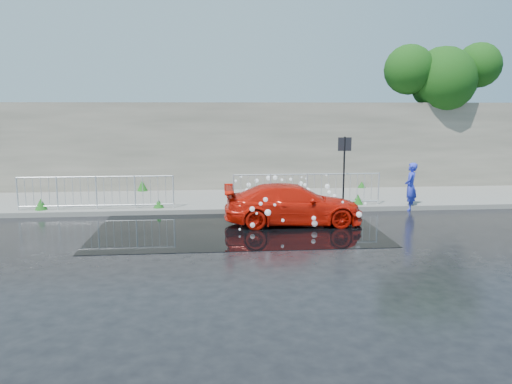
{
  "coord_description": "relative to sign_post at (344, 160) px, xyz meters",
  "views": [
    {
      "loc": [
        -0.21,
        -13.15,
        3.46
      ],
      "look_at": [
        1.07,
        1.23,
        1.0
      ],
      "focal_mm": 35.0,
      "sensor_mm": 36.0,
      "label": 1
    }
  ],
  "objects": [
    {
      "name": "curb",
      "position": [
        -4.2,
        -0.1,
        -1.64
      ],
      "size": [
        30.0,
        0.25,
        0.16
      ],
      "primitive_type": "cube",
      "color": "gray",
      "rests_on": "ground"
    },
    {
      "name": "pavement",
      "position": [
        -4.2,
        1.9,
        -1.65
      ],
      "size": [
        30.0,
        4.0,
        0.15
      ],
      "primitive_type": "cube",
      "color": "gray",
      "rests_on": "ground"
    },
    {
      "name": "ground",
      "position": [
        -4.2,
        -3.1,
        -1.72
      ],
      "size": [
        90.0,
        90.0,
        0.0
      ],
      "primitive_type": "plane",
      "color": "black",
      "rests_on": "ground"
    },
    {
      "name": "person",
      "position": [
        2.3,
        -0.1,
        -0.91
      ],
      "size": [
        0.64,
        0.71,
        1.62
      ],
      "primitive_type": "imported",
      "rotation": [
        0.0,
        0.0,
        -2.12
      ],
      "color": "blue",
      "rests_on": "ground"
    },
    {
      "name": "retaining_wall",
      "position": [
        -4.2,
        4.1,
        0.18
      ],
      "size": [
        30.0,
        0.6,
        3.5
      ],
      "primitive_type": "cube",
      "color": "#5C5A4D",
      "rests_on": "pavement"
    },
    {
      "name": "railing_left",
      "position": [
        -8.2,
        0.25,
        -0.99
      ],
      "size": [
        5.05,
        0.05,
        1.1
      ],
      "color": "silver",
      "rests_on": "pavement"
    },
    {
      "name": "puddle",
      "position": [
        -3.7,
        -2.1,
        -1.72
      ],
      "size": [
        8.0,
        5.0,
        0.01
      ],
      "primitive_type": "cube",
      "color": "black",
      "rests_on": "ground"
    },
    {
      "name": "water_spray",
      "position": [
        -1.94,
        -0.67,
        -1.08
      ],
      "size": [
        3.57,
        5.31,
        1.1
      ],
      "color": "white",
      "rests_on": "ground"
    },
    {
      "name": "sign_post",
      "position": [
        0.0,
        0.0,
        0.0
      ],
      "size": [
        0.45,
        0.06,
        2.5
      ],
      "color": "black",
      "rests_on": "ground"
    },
    {
      "name": "railing_right",
      "position": [
        -1.2,
        0.25,
        -0.99
      ],
      "size": [
        5.05,
        0.05,
        1.1
      ],
      "color": "silver",
      "rests_on": "pavement"
    },
    {
      "name": "red_car",
      "position": [
        -2.0,
        -1.79,
        -1.13
      ],
      "size": [
        4.15,
        1.76,
        1.2
      ],
      "primitive_type": "imported",
      "rotation": [
        0.0,
        0.0,
        1.55
      ],
      "color": "red",
      "rests_on": "ground"
    },
    {
      "name": "tree",
      "position": [
        5.22,
        4.31,
        3.04
      ],
      "size": [
        4.97,
        2.74,
        6.14
      ],
      "color": "#332114",
      "rests_on": "ground"
    },
    {
      "name": "weeds",
      "position": [
        -4.54,
        1.38,
        -1.39
      ],
      "size": [
        12.17,
        3.93,
        0.44
      ],
      "color": "#134412",
      "rests_on": "pavement"
    }
  ]
}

